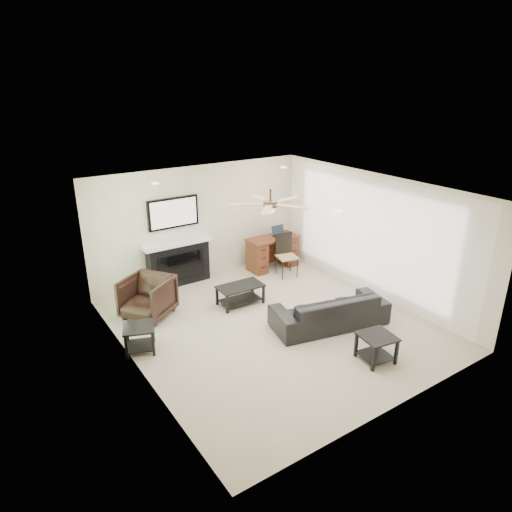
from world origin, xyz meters
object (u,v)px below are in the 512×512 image
object	(u,v)px
armchair	(147,297)
coffee_table	(240,295)
sofa	(330,310)
desk	(273,253)
fireplace_unit	(178,243)

from	to	relation	value
armchair	coffee_table	size ratio (longest dim) A/B	0.95
sofa	armchair	size ratio (longest dim) A/B	2.45
coffee_table	desk	distance (m)	2.01
sofa	desk	distance (m)	2.86
fireplace_unit	coffee_table	bearing A→B (deg)	-69.19
sofa	armchair	xyz separation A→B (m)	(-2.60, 2.15, 0.08)
desk	coffee_table	bearing A→B (deg)	-144.28
armchair	sofa	bearing A→B (deg)	16.35
armchair	fireplace_unit	xyz separation A→B (m)	(1.11, 1.00, 0.57)
fireplace_unit	armchair	bearing A→B (deg)	-137.96
sofa	fireplace_unit	world-z (taller)	fireplace_unit
armchair	fireplace_unit	size ratio (longest dim) A/B	0.45
sofa	armchair	distance (m)	3.37
sofa	fireplace_unit	size ratio (longest dim) A/B	1.10
sofa	coffee_table	bearing A→B (deg)	-48.20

